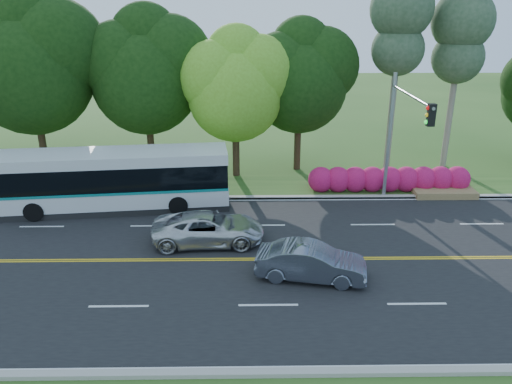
{
  "coord_description": "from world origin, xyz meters",
  "views": [
    {
      "loc": [
        -1.18,
        -19.13,
        10.48
      ],
      "look_at": [
        -0.87,
        2.0,
        2.37
      ],
      "focal_mm": 35.0,
      "sensor_mm": 36.0,
      "label": 1
    }
  ],
  "objects_px": {
    "traffic_signal": "(401,125)",
    "sedan": "(311,262)",
    "transit_bus": "(113,181)",
    "suv": "(208,228)"
  },
  "relations": [
    {
      "from": "sedan",
      "to": "suv",
      "type": "distance_m",
      "value": 5.43
    },
    {
      "from": "sedan",
      "to": "suv",
      "type": "relative_size",
      "value": 0.86
    },
    {
      "from": "traffic_signal",
      "to": "transit_bus",
      "type": "bearing_deg",
      "value": 178.49
    },
    {
      "from": "sedan",
      "to": "suv",
      "type": "height_order",
      "value": "sedan"
    },
    {
      "from": "transit_bus",
      "to": "suv",
      "type": "bearing_deg",
      "value": -43.87
    },
    {
      "from": "transit_bus",
      "to": "sedan",
      "type": "height_order",
      "value": "transit_bus"
    },
    {
      "from": "suv",
      "to": "traffic_signal",
      "type": "bearing_deg",
      "value": -71.61
    },
    {
      "from": "traffic_signal",
      "to": "sedan",
      "type": "bearing_deg",
      "value": -126.68
    },
    {
      "from": "traffic_signal",
      "to": "suv",
      "type": "distance_m",
      "value": 11.0
    },
    {
      "from": "traffic_signal",
      "to": "sedan",
      "type": "distance_m",
      "value": 9.58
    }
  ]
}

